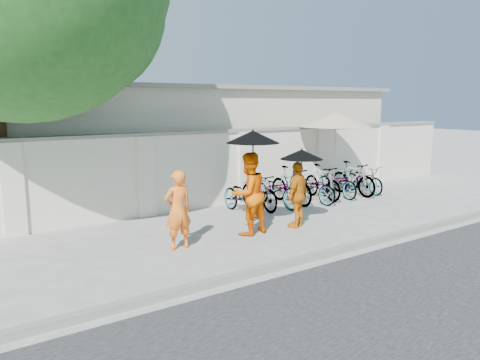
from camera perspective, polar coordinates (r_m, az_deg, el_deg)
ground at (r=9.85m, az=1.48°, el=-7.18°), size 80.00×80.00×0.00m
kerb at (r=8.59m, az=8.31°, el=-9.40°), size 40.00×0.16×0.12m
compound_wall at (r=12.78m, az=-3.41°, el=1.28°), size 20.00×0.30×2.00m
building_behind at (r=16.50m, az=-7.40°, el=5.18°), size 14.00×6.00×3.20m
monk_left at (r=9.10m, az=-7.58°, el=-3.63°), size 0.57×0.38×1.55m
monk_center at (r=9.99m, az=1.05°, el=-1.68°), size 0.94×0.77×1.78m
parasol_center at (r=9.79m, az=1.59°, el=5.28°), size 1.14×1.14×1.23m
monk_right at (r=10.66m, az=7.04°, el=-1.79°), size 0.96×0.70×1.51m
parasol_right at (r=10.47m, az=7.52°, el=3.13°), size 0.96×0.96×0.94m
patio_umbrella at (r=14.17m, az=11.57°, el=7.13°), size 2.64×2.64×2.53m
bike_0 at (r=11.90m, az=0.43°, el=-1.97°), size 0.64×1.76×0.92m
bike_1 at (r=12.34m, az=2.31°, el=-1.40°), size 0.54×1.66×0.99m
bike_2 at (r=12.71m, az=4.40°, el=-1.19°), size 0.79×1.85×0.95m
bike_3 at (r=13.12m, az=6.23°, el=-0.65°), size 0.53×1.75×1.05m
bike_4 at (r=13.38m, az=8.71°, el=-0.84°), size 0.77×1.76×0.90m
bike_5 at (r=13.90m, az=9.99°, el=-0.24°), size 0.70×1.74×1.01m
bike_6 at (r=14.31m, az=11.73°, el=-0.28°), size 0.72×1.73×0.89m
bike_7 at (r=14.66m, az=13.61°, el=0.18°), size 0.51×1.73×1.03m
bike_8 at (r=15.16m, az=14.91°, el=0.09°), size 0.79×1.70×0.86m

